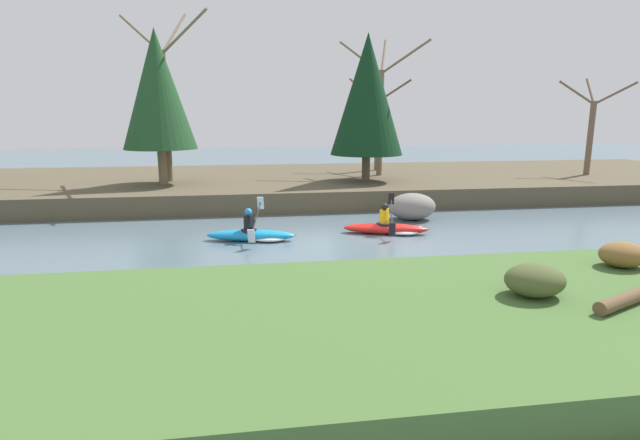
% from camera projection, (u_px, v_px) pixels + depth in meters
% --- Properties ---
extents(ground_plane, '(90.00, 90.00, 0.00)m').
position_uv_depth(ground_plane, '(352.00, 241.00, 15.14)').
color(ground_plane, slate).
extents(riverbank_near, '(44.00, 5.89, 0.59)m').
position_uv_depth(riverbank_near, '(436.00, 323.00, 8.50)').
color(riverbank_near, '#476B33').
rests_on(riverbank_near, ground).
extents(riverbank_far, '(44.00, 11.24, 0.83)m').
position_uv_depth(riverbank_far, '(309.00, 183.00, 24.67)').
color(riverbank_far, brown).
rests_on(riverbank_far, ground).
extents(conifer_tree_left, '(3.03, 3.03, 6.38)m').
position_uv_depth(conifer_tree_left, '(158.00, 90.00, 20.54)').
color(conifer_tree_left, '#7A664C').
rests_on(conifer_tree_left, riverbank_far).
extents(conifer_tree_mid_left, '(3.18, 3.18, 6.35)m').
position_uv_depth(conifer_tree_mid_left, '(367.00, 95.00, 21.59)').
color(conifer_tree_mid_left, brown).
rests_on(conifer_tree_mid_left, riverbank_far).
extents(bare_tree_upstream, '(4.10, 4.05, 7.49)m').
position_uv_depth(bare_tree_upstream, '(166.00, 100.00, 21.70)').
color(bare_tree_upstream, '#7A664C').
rests_on(bare_tree_upstream, riverbank_far).
extents(bare_tree_mid_upstream, '(3.65, 3.61, 6.64)m').
position_uv_depth(bare_tree_mid_upstream, '(381.00, 110.00, 23.99)').
color(bare_tree_mid_upstream, '#7A664C').
rests_on(bare_tree_mid_upstream, riverbank_far).
extents(bare_tree_mid_downstream, '(2.78, 2.74, 4.97)m').
position_uv_depth(bare_tree_mid_downstream, '(378.00, 126.00, 26.34)').
color(bare_tree_mid_downstream, brown).
rests_on(bare_tree_mid_downstream, riverbank_far).
extents(bare_tree_downstream, '(2.65, 2.61, 4.71)m').
position_uv_depth(bare_tree_downstream, '(591.00, 129.00, 24.32)').
color(bare_tree_downstream, brown).
rests_on(bare_tree_downstream, riverbank_far).
extents(shrub_clump_nearest, '(1.08, 0.90, 0.59)m').
position_uv_depth(shrub_clump_nearest, '(535.00, 280.00, 8.90)').
color(shrub_clump_nearest, '#4C562D').
rests_on(shrub_clump_nearest, riverbank_near).
extents(shrub_clump_second, '(0.99, 0.83, 0.54)m').
position_uv_depth(shrub_clump_second, '(623.00, 255.00, 10.60)').
color(shrub_clump_second, brown).
rests_on(shrub_clump_second, riverbank_near).
extents(kayaker_lead, '(2.77, 2.04, 1.20)m').
position_uv_depth(kayaker_lead, '(389.00, 228.00, 16.02)').
color(kayaker_lead, red).
rests_on(kayaker_lead, ground).
extents(kayaker_middle, '(2.79, 2.06, 1.20)m').
position_uv_depth(kayaker_middle, '(254.00, 234.00, 15.15)').
color(kayaker_middle, '#1993D6').
rests_on(kayaker_middle, ground).
extents(boulder_midstream, '(1.72, 1.35, 0.97)m').
position_uv_depth(boulder_midstream, '(412.00, 207.00, 18.13)').
color(boulder_midstream, gray).
rests_on(boulder_midstream, ground).
extents(driftwood_log, '(2.43, 1.26, 0.44)m').
position_uv_depth(driftwood_log, '(639.00, 294.00, 8.69)').
color(driftwood_log, brown).
rests_on(driftwood_log, riverbank_near).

